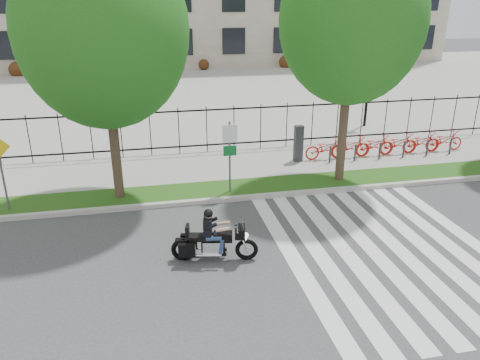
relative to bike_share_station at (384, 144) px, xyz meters
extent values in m
plane|color=#3B3B3E|center=(-8.56, -7.20, -0.62)|extent=(120.00, 120.00, 0.00)
cube|color=#AAA8A0|center=(-8.56, -3.10, -0.54)|extent=(60.00, 0.20, 0.15)
cube|color=#224C13|center=(-8.56, -2.25, -0.54)|extent=(60.00, 1.50, 0.15)
cube|color=gray|center=(-8.56, 0.25, -0.54)|extent=(60.00, 3.50, 0.15)
cube|color=gray|center=(-8.56, 17.80, -0.57)|extent=(80.00, 34.00, 0.10)
cylinder|color=black|center=(1.44, 4.80, 1.38)|extent=(0.14, 0.14, 4.00)
cylinder|color=black|center=(1.44, 4.80, 3.28)|extent=(0.06, 0.70, 0.70)
sphere|color=white|center=(1.09, 4.80, 3.38)|extent=(0.36, 0.36, 0.36)
sphere|color=white|center=(1.79, 4.80, 3.38)|extent=(0.36, 0.36, 0.36)
cylinder|color=#3A271F|center=(-10.98, -2.25, 1.46)|extent=(0.32, 0.32, 3.86)
ellipsoid|color=#165914|center=(-10.98, -2.25, 4.95)|extent=(5.19, 5.19, 5.97)
cylinder|color=#3A271F|center=(-3.00, -2.25, 1.61)|extent=(0.32, 0.32, 4.16)
ellipsoid|color=#165914|center=(-3.00, -2.25, 5.15)|extent=(4.85, 4.85, 5.58)
cube|color=#2D2D33|center=(-3.87, 0.00, 0.28)|extent=(0.35, 0.25, 1.50)
imported|color=red|center=(-2.67, 0.00, -0.01)|extent=(1.76, 0.61, 0.92)
cylinder|color=#2D2D33|center=(-2.67, -0.50, -0.12)|extent=(0.08, 0.08, 0.70)
imported|color=red|center=(-1.57, 0.00, -0.01)|extent=(1.76, 0.61, 0.92)
cylinder|color=#2D2D33|center=(-1.57, -0.50, -0.12)|extent=(0.08, 0.08, 0.70)
imported|color=red|center=(-0.47, 0.00, -0.01)|extent=(1.76, 0.61, 0.92)
cylinder|color=#2D2D33|center=(-0.47, -0.50, -0.12)|extent=(0.08, 0.08, 0.70)
imported|color=red|center=(0.63, 0.00, -0.01)|extent=(1.76, 0.61, 0.92)
cylinder|color=#2D2D33|center=(0.63, -0.50, -0.12)|extent=(0.08, 0.08, 0.70)
imported|color=red|center=(1.73, 0.00, -0.01)|extent=(1.76, 0.61, 0.92)
cylinder|color=#2D2D33|center=(1.73, -0.50, -0.12)|extent=(0.08, 0.08, 0.70)
imported|color=red|center=(2.83, 0.00, -0.01)|extent=(1.76, 0.61, 0.92)
cylinder|color=#2D2D33|center=(2.83, -0.50, -0.12)|extent=(0.08, 0.08, 0.70)
cylinder|color=#59595B|center=(-7.22, -2.60, 0.78)|extent=(0.07, 0.07, 2.50)
cube|color=white|center=(-7.22, -2.64, 1.63)|extent=(0.50, 0.03, 0.60)
cube|color=#0C6626|center=(-7.22, -2.64, 1.03)|extent=(0.45, 0.03, 0.35)
cylinder|color=#59595B|center=(-14.42, -2.60, 0.73)|extent=(0.07, 0.07, 2.40)
torus|color=black|center=(-7.59, -6.91, -0.32)|extent=(0.62, 0.23, 0.61)
torus|color=black|center=(-9.23, -6.58, -0.32)|extent=(0.66, 0.26, 0.64)
cube|color=black|center=(-7.76, -6.88, 0.22)|extent=(0.36, 0.53, 0.26)
cube|color=#26262B|center=(-7.70, -6.89, 0.42)|extent=(0.22, 0.46, 0.27)
cube|color=silver|center=(-8.45, -6.74, -0.22)|extent=(0.58, 0.40, 0.35)
cube|color=black|center=(-8.19, -6.79, 0.07)|extent=(0.53, 0.39, 0.23)
cube|color=black|center=(-8.75, -6.67, 0.05)|extent=(0.67, 0.43, 0.12)
cube|color=black|center=(-9.10, -6.60, 0.24)|extent=(0.15, 0.31, 0.30)
cube|color=black|center=(-9.15, -6.86, -0.18)|extent=(0.46, 0.23, 0.35)
cube|color=black|center=(-9.05, -6.34, -0.18)|extent=(0.46, 0.23, 0.35)
cube|color=black|center=(-8.58, -6.71, 0.37)|extent=(0.28, 0.39, 0.46)
sphere|color=tan|center=(-8.56, -6.71, 0.70)|extent=(0.20, 0.20, 0.20)
sphere|color=black|center=(-8.56, -6.71, 0.74)|extent=(0.24, 0.24, 0.24)
camera|label=1|loc=(-9.99, -17.42, 5.91)|focal=35.00mm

